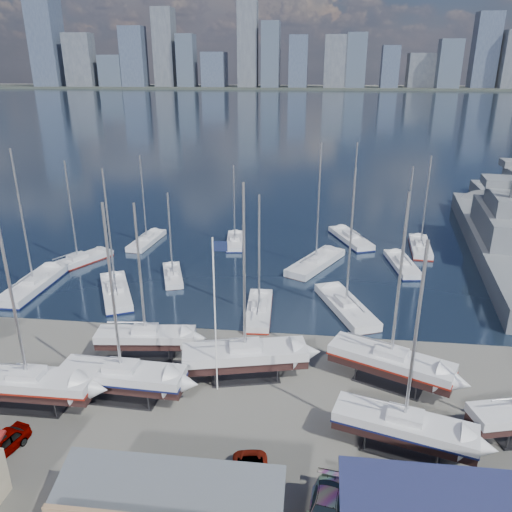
# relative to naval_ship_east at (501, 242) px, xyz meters

# --- Properties ---
(ground) EXTENTS (1400.00, 1400.00, 0.00)m
(ground) POSITION_rel_naval_ship_east_xyz_m (-34.00, -36.50, -1.67)
(ground) COLOR #605E59
(ground) RESTS_ON ground
(water) EXTENTS (1400.00, 600.00, 0.40)m
(water) POSITION_rel_naval_ship_east_xyz_m (-34.00, 273.50, -1.82)
(water) COLOR #1A2A3C
(water) RESTS_ON ground
(far_shore) EXTENTS (1400.00, 80.00, 2.20)m
(far_shore) POSITION_rel_naval_ship_east_xyz_m (-34.00, 533.50, -0.57)
(far_shore) COLOR #2D332D
(far_shore) RESTS_ON ground
(skyline) EXTENTS (639.14, 43.80, 107.69)m
(skyline) POSITION_rel_naval_ship_east_xyz_m (-41.83, 527.26, 37.42)
(skyline) COLOR #475166
(skyline) RESTS_ON far_shore
(sailboat_cradle_1) EXTENTS (10.23, 2.91, 16.48)m
(sailboat_cradle_1) POSITION_rel_naval_ship_east_xyz_m (-48.04, -40.15, 0.43)
(sailboat_cradle_1) COLOR #2D2D33
(sailboat_cradle_1) RESTS_ON ground
(sailboat_cradle_2) EXTENTS (9.05, 3.40, 14.54)m
(sailboat_cradle_2) POSITION_rel_naval_ship_east_xyz_m (-41.38, -32.12, 0.33)
(sailboat_cradle_2) COLOR #2D2D33
(sailboat_cradle_2) RESTS_ON ground
(sailboat_cradle_3) EXTENTS (10.17, 3.25, 16.23)m
(sailboat_cradle_3) POSITION_rel_naval_ship_east_xyz_m (-41.25, -38.37, 0.41)
(sailboat_cradle_3) COLOR #2D2D33
(sailboat_cradle_3) RESTS_ON ground
(sailboat_cradle_4) EXTENTS (10.85, 5.27, 16.99)m
(sailboat_cradle_4) POSITION_rel_naval_ship_east_xyz_m (-31.99, -34.32, 0.46)
(sailboat_cradle_4) COLOR #2D2D33
(sailboat_cradle_4) RESTS_ON ground
(sailboat_cradle_5) EXTENTS (9.93, 5.23, 15.50)m
(sailboat_cradle_5) POSITION_rel_naval_ship_east_xyz_m (-20.04, -41.73, 0.38)
(sailboat_cradle_5) COLOR #2D2D33
(sailboat_cradle_5) RESTS_ON ground
(sailboat_cradle_6) EXTENTS (10.48, 6.88, 16.48)m
(sailboat_cradle_6) POSITION_rel_naval_ship_east_xyz_m (-19.90, -33.82, 0.43)
(sailboat_cradle_6) COLOR #2D2D33
(sailboat_cradle_6) RESTS_ON ground
(sailboat_moored_0) EXTENTS (3.45, 11.72, 17.45)m
(sailboat_moored_0) POSITION_rel_naval_ship_east_xyz_m (-59.60, -19.25, -1.36)
(sailboat_moored_0) COLOR black
(sailboat_moored_0) RESTS_ON water
(sailboat_moored_1) EXTENTS (7.13, 9.85, 14.58)m
(sailboat_moored_1) POSITION_rel_naval_ship_east_xyz_m (-57.88, -11.13, -1.36)
(sailboat_moored_1) COLOR black
(sailboat_moored_1) RESTS_ON water
(sailboat_moored_2) EXTENTS (3.49, 9.34, 13.78)m
(sailboat_moored_2) POSITION_rel_naval_ship_east_xyz_m (-51.36, -1.90, -1.34)
(sailboat_moored_2) COLOR black
(sailboat_moored_2) RESTS_ON water
(sailboat_moored_3) EXTENTS (7.20, 10.64, 15.58)m
(sailboat_moored_3) POSITION_rel_naval_ship_east_xyz_m (-49.10, -20.03, -1.36)
(sailboat_moored_3) COLOR black
(sailboat_moored_3) RESTS_ON water
(sailboat_moored_4) EXTENTS (4.48, 7.89, 11.50)m
(sailboat_moored_4) POSITION_rel_naval_ship_east_xyz_m (-43.92, -14.29, -1.34)
(sailboat_moored_4) COLOR black
(sailboat_moored_4) RESTS_ON water
(sailboat_moored_5) EXTENTS (3.33, 8.49, 12.35)m
(sailboat_moored_5) POSITION_rel_naval_ship_east_xyz_m (-38.19, -0.54, -1.36)
(sailboat_moored_5) COLOR black
(sailboat_moored_5) RESTS_ON water
(sailboat_moored_6) EXTENTS (3.02, 9.32, 13.77)m
(sailboat_moored_6) POSITION_rel_naval_ship_east_xyz_m (-32.09, -22.63, -1.36)
(sailboat_moored_6) COLOR black
(sailboat_moored_6) RESTS_ON water
(sailboat_moored_7) EXTENTS (8.07, 11.43, 17.02)m
(sailboat_moored_7) POSITION_rel_naval_ship_east_xyz_m (-26.08, -8.20, -1.34)
(sailboat_moored_7) COLOR black
(sailboat_moored_7) RESTS_ON water
(sailboat_moored_8) EXTENTS (6.60, 10.77, 15.59)m
(sailboat_moored_8) POSITION_rel_naval_ship_east_xyz_m (-20.87, 2.56, -1.36)
(sailboat_moored_8) COLOR black
(sailboat_moored_8) RESTS_ON water
(sailboat_moored_9) EXTENTS (6.83, 11.25, 16.45)m
(sailboat_moored_9) POSITION_rel_naval_ship_east_xyz_m (-22.78, -20.77, -1.34)
(sailboat_moored_9) COLOR black
(sailboat_moored_9) RESTS_ON water
(sailboat_moored_10) EXTENTS (3.89, 9.64, 14.01)m
(sailboat_moored_10) POSITION_rel_naval_ship_east_xyz_m (-14.70, -7.30, -1.36)
(sailboat_moored_10) COLOR black
(sailboat_moored_10) RESTS_ON water
(sailboat_moored_11) EXTENTS (3.50, 9.70, 14.21)m
(sailboat_moored_11) POSITION_rel_naval_ship_east_xyz_m (-11.06, 0.01, -1.36)
(sailboat_moored_11) COLOR black
(sailboat_moored_11) RESTS_ON water
(naval_ship_east) EXTENTS (14.46, 50.37, 18.48)m
(naval_ship_east) POSITION_rel_naval_ship_east_xyz_m (0.00, 0.00, 0.00)
(naval_ship_east) COLOR slate
(naval_ship_east) RESTS_ON water
(car_a) EXTENTS (2.76, 4.61, 1.47)m
(car_a) POSITION_rel_naval_ship_east_xyz_m (-47.40, -45.27, -0.93)
(car_a) COLOR gray
(car_a) RESTS_ON ground
(car_b) EXTENTS (5.04, 2.08, 1.62)m
(car_b) POSITION_rel_naval_ship_east_xyz_m (-38.70, -47.62, -0.86)
(car_b) COLOR gray
(car_b) RESTS_ON ground
(car_c) EXTENTS (3.06, 5.26, 1.38)m
(car_c) POSITION_rel_naval_ship_east_xyz_m (-29.97, -46.33, -0.98)
(car_c) COLOR gray
(car_c) RESTS_ON ground
(car_d) EXTENTS (2.90, 5.43, 1.50)m
(car_d) POSITION_rel_naval_ship_east_xyz_m (-25.35, -48.18, -0.92)
(car_d) COLOR gray
(car_d) RESTS_ON ground
(flagpole) EXTENTS (1.17, 0.12, 13.26)m
(flagpole) POSITION_rel_naval_ship_east_xyz_m (-33.93, -36.32, 6.06)
(flagpole) COLOR white
(flagpole) RESTS_ON ground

